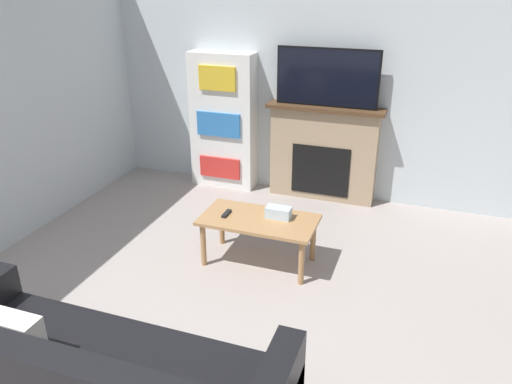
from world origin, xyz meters
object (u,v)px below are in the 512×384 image
at_px(fireplace, 323,153).
at_px(bookshelf, 223,122).
at_px(tv, 327,78).
at_px(coffee_table, 259,224).

xyz_separation_m(fireplace, bookshelf, (-1.22, -0.02, 0.26)).
distance_m(tv, bookshelf, 1.36).
relative_size(fireplace, tv, 1.17).
bearing_deg(tv, coffee_table, -97.72).
height_order(coffee_table, bookshelf, bookshelf).
relative_size(fireplace, bookshelf, 0.81).
distance_m(coffee_table, bookshelf, 1.93).
relative_size(fireplace, coffee_table, 1.27).
height_order(fireplace, tv, tv).
bearing_deg(tv, bookshelf, -179.88).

